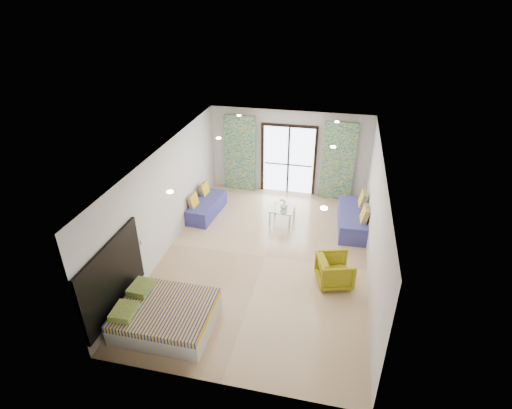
% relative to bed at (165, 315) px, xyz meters
% --- Properties ---
extents(floor, '(5.00, 7.50, 0.01)m').
position_rel_bed_xyz_m(floor, '(1.48, 2.70, -0.27)').
color(floor, tan).
rests_on(floor, ground).
extents(ceiling, '(5.00, 7.50, 0.01)m').
position_rel_bed_xyz_m(ceiling, '(1.48, 2.70, 2.43)').
color(ceiling, silver).
rests_on(ceiling, ground).
extents(wall_back, '(5.00, 0.01, 2.70)m').
position_rel_bed_xyz_m(wall_back, '(1.48, 6.45, 1.08)').
color(wall_back, silver).
rests_on(wall_back, ground).
extents(wall_front, '(5.00, 0.01, 2.70)m').
position_rel_bed_xyz_m(wall_front, '(1.48, -1.05, 1.08)').
color(wall_front, silver).
rests_on(wall_front, ground).
extents(wall_left, '(0.01, 7.50, 2.70)m').
position_rel_bed_xyz_m(wall_left, '(-1.02, 2.70, 1.08)').
color(wall_left, silver).
rests_on(wall_left, ground).
extents(wall_right, '(0.01, 7.50, 2.70)m').
position_rel_bed_xyz_m(wall_right, '(3.98, 2.70, 1.08)').
color(wall_right, silver).
rests_on(wall_right, ground).
extents(balcony_door, '(1.76, 0.08, 2.28)m').
position_rel_bed_xyz_m(balcony_door, '(1.48, 6.42, 0.99)').
color(balcony_door, black).
rests_on(balcony_door, floor).
extents(balcony_rail, '(1.52, 0.03, 0.04)m').
position_rel_bed_xyz_m(balcony_rail, '(1.48, 6.43, 0.68)').
color(balcony_rail, '#595451').
rests_on(balcony_rail, balcony_door).
extents(curtain_left, '(1.00, 0.10, 2.50)m').
position_rel_bed_xyz_m(curtain_left, '(-0.07, 6.27, 0.98)').
color(curtain_left, beige).
rests_on(curtain_left, floor).
extents(curtain_right, '(1.00, 0.10, 2.50)m').
position_rel_bed_xyz_m(curtain_right, '(3.03, 6.27, 0.98)').
color(curtain_right, beige).
rests_on(curtain_right, floor).
extents(downlight_a, '(0.12, 0.12, 0.02)m').
position_rel_bed_xyz_m(downlight_a, '(0.08, 0.70, 2.40)').
color(downlight_a, '#FFE0B2').
rests_on(downlight_a, ceiling).
extents(downlight_b, '(0.12, 0.12, 0.02)m').
position_rel_bed_xyz_m(downlight_b, '(2.88, 0.70, 2.40)').
color(downlight_b, '#FFE0B2').
rests_on(downlight_b, ceiling).
extents(downlight_c, '(0.12, 0.12, 0.02)m').
position_rel_bed_xyz_m(downlight_c, '(0.08, 3.70, 2.40)').
color(downlight_c, '#FFE0B2').
rests_on(downlight_c, ceiling).
extents(downlight_d, '(0.12, 0.12, 0.02)m').
position_rel_bed_xyz_m(downlight_d, '(2.88, 3.70, 2.40)').
color(downlight_d, '#FFE0B2').
rests_on(downlight_d, ceiling).
extents(downlight_e, '(0.12, 0.12, 0.02)m').
position_rel_bed_xyz_m(downlight_e, '(0.08, 5.70, 2.40)').
color(downlight_e, '#FFE0B2').
rests_on(downlight_e, ceiling).
extents(downlight_f, '(0.12, 0.12, 0.02)m').
position_rel_bed_xyz_m(downlight_f, '(2.88, 5.70, 2.40)').
color(downlight_f, '#FFE0B2').
rests_on(downlight_f, ceiling).
extents(headboard, '(0.06, 2.10, 1.50)m').
position_rel_bed_xyz_m(headboard, '(-0.98, -0.00, 0.78)').
color(headboard, black).
rests_on(headboard, floor).
extents(switch_plate, '(0.02, 0.10, 0.10)m').
position_rel_bed_xyz_m(switch_plate, '(-0.99, 1.25, 0.78)').
color(switch_plate, silver).
rests_on(switch_plate, wall_left).
extents(bed, '(1.84, 1.50, 0.63)m').
position_rel_bed_xyz_m(bed, '(0.00, 0.00, 0.00)').
color(bed, silver).
rests_on(bed, floor).
extents(daybed_left, '(0.78, 1.69, 0.81)m').
position_rel_bed_xyz_m(daybed_left, '(-0.64, 4.41, -0.01)').
color(daybed_left, '#3A3B8A').
rests_on(daybed_left, floor).
extents(daybed_right, '(0.83, 1.93, 0.94)m').
position_rel_bed_xyz_m(daybed_right, '(3.59, 4.57, 0.03)').
color(daybed_right, '#3A3B8A').
rests_on(daybed_right, floor).
extents(coffee_table, '(0.71, 0.71, 0.76)m').
position_rel_bed_xyz_m(coffee_table, '(1.62, 4.48, 0.12)').
color(coffee_table, silver).
rests_on(coffee_table, floor).
extents(vase, '(0.28, 0.29, 0.21)m').
position_rel_bed_xyz_m(vase, '(1.67, 4.44, 0.28)').
color(vase, white).
rests_on(vase, coffee_table).
extents(armchair, '(0.89, 0.92, 0.77)m').
position_rel_bed_xyz_m(armchair, '(3.21, 2.05, 0.12)').
color(armchair, '#978F13').
rests_on(armchair, floor).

